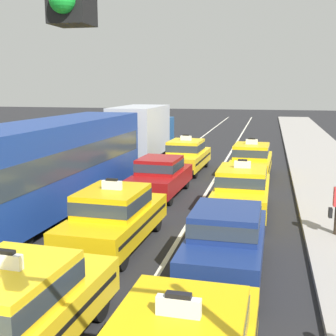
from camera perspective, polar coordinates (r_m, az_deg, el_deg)
The scene contains 11 objects.
lane_stripe_left_center at distance 24.67m, azimuth -0.67°, elevation 0.17°, with size 0.14×80.00×0.01m, color silver.
lane_stripe_center_right at distance 24.14m, azimuth 6.74°, elevation -0.13°, with size 0.14×80.00×0.01m, color silver.
bus_left_second at distance 16.06m, azimuth -14.68°, elevation 0.77°, with size 2.97×11.30×3.22m.
box_truck_left_third at distance 26.10m, azimuth -3.15°, elevation 4.67°, with size 2.31×6.97×3.27m.
taxi_center_nearest at distance 7.91m, azimuth -19.16°, elevation -16.95°, with size 2.02×4.64×1.96m.
taxi_center_second at distance 12.53m, azimuth -6.91°, elevation -6.11°, with size 1.96×4.61×1.96m.
sedan_center_third at distance 18.11m, azimuth -1.01°, elevation -0.92°, with size 1.92×4.36×1.58m.
taxi_center_fourth at distance 23.11m, azimuth 2.34°, elevation 1.65°, with size 1.96×4.62×1.96m.
sedan_right_second at distance 10.93m, azimuth 7.41°, elevation -8.80°, with size 1.82×4.33×1.58m.
taxi_right_third at distance 15.73m, azimuth 9.42°, elevation -2.72°, with size 1.88×4.58×1.96m.
taxi_right_fourth at distance 21.94m, azimuth 10.58°, elevation 1.00°, with size 1.97×4.62×1.96m.
Camera 1 is at (4.07, -3.59, 4.46)m, focal length 47.71 mm.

